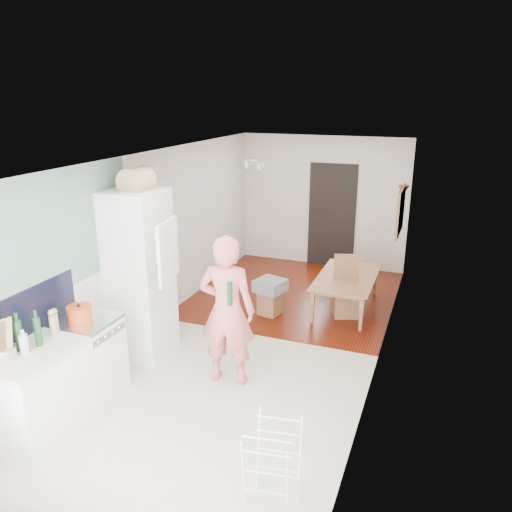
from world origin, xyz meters
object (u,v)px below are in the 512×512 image
Objects in this scene: drying_rack at (273,466)px; person at (227,298)px; dining_table at (348,296)px; dining_chair at (347,287)px; stool at (270,303)px.

person is at bearing 115.66° from drying_rack.
dining_table is 1.43× the size of dining_chair.
stool is (-0.15, 1.90, -0.86)m from person.
person is at bearing 159.70° from dining_table.
person is 1.60× the size of dining_table.
drying_rack is at bearing -70.21° from stool.
dining_table is 4.11m from drying_rack.
dining_table is at bearing 29.91° from stool.
person is 2.81× the size of drying_rack.
dining_chair is at bearing -172.92° from dining_table.
drying_rack is (1.25, -3.49, 0.18)m from stool.
person is 5.43× the size of stool.
dining_table is at bearing -117.36° from person.
person is at bearing -85.50° from stool.
dining_chair is (0.03, -0.22, 0.23)m from dining_table.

